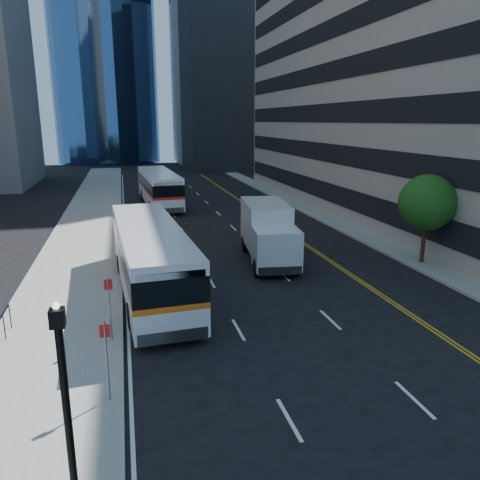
{
  "coord_description": "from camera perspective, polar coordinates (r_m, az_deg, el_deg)",
  "views": [
    {
      "loc": [
        -7.61,
        -14.82,
        8.16
      ],
      "look_at": [
        -2.56,
        5.5,
        2.8
      ],
      "focal_mm": 35.0,
      "sensor_mm": 36.0,
      "label": 1
    }
  ],
  "objects": [
    {
      "name": "ground",
      "position": [
        18.55,
        12.13,
        -12.09
      ],
      "size": [
        160.0,
        160.0,
        0.0
      ],
      "primitive_type": "plane",
      "color": "black",
      "rests_on": "ground"
    },
    {
      "name": "sidewalk_west",
      "position": [
        40.73,
        -17.75,
        2.22
      ],
      "size": [
        5.0,
        90.0,
        0.15
      ],
      "primitive_type": "cube",
      "color": "gray",
      "rests_on": "ground"
    },
    {
      "name": "sidewalk_east",
      "position": [
        43.9,
        8.55,
        3.59
      ],
      "size": [
        2.0,
        90.0,
        0.15
      ],
      "primitive_type": "cube",
      "color": "gray",
      "rests_on": "ground"
    },
    {
      "name": "street_tree",
      "position": [
        28.58,
        21.86,
        4.23
      ],
      "size": [
        3.2,
        3.2,
        5.1
      ],
      "color": "#332114",
      "rests_on": "sidewalk_east"
    },
    {
      "name": "lamp_post",
      "position": [
        10.45,
        -20.46,
        -17.99
      ],
      "size": [
        0.28,
        0.28,
        4.56
      ],
      "color": "black",
      "rests_on": "sidewalk_west"
    },
    {
      "name": "bus_front",
      "position": [
        22.9,
        -10.88,
        -2.02
      ],
      "size": [
        3.56,
        12.98,
        3.31
      ],
      "rotation": [
        0.0,
        0.0,
        0.06
      ],
      "color": "silver",
      "rests_on": "ground"
    },
    {
      "name": "bus_rear",
      "position": [
        46.99,
        -9.86,
        6.38
      ],
      "size": [
        3.52,
        12.95,
        3.3
      ],
      "rotation": [
        0.0,
        0.0,
        0.06
      ],
      "color": "white",
      "rests_on": "ground"
    },
    {
      "name": "box_truck",
      "position": [
        27.61,
        3.45,
        1.0
      ],
      "size": [
        3.29,
        7.33,
        3.39
      ],
      "rotation": [
        0.0,
        0.0,
        -0.12
      ],
      "color": "silver",
      "rests_on": "ground"
    }
  ]
}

